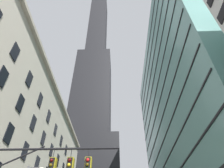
# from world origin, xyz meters

# --- Properties ---
(dark_skyscraper) EXTENTS (29.49, 29.49, 199.14)m
(dark_skyscraper) POSITION_xyz_m (-12.78, 82.70, 58.78)
(dark_skyscraper) COLOR black
(dark_skyscraper) RESTS_ON ground
(glass_office_midrise) EXTENTS (18.03, 51.46, 52.23)m
(glass_office_midrise) POSITION_xyz_m (19.96, 32.13, 26.12)
(glass_office_midrise) COLOR slate
(glass_office_midrise) RESTS_ON ground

